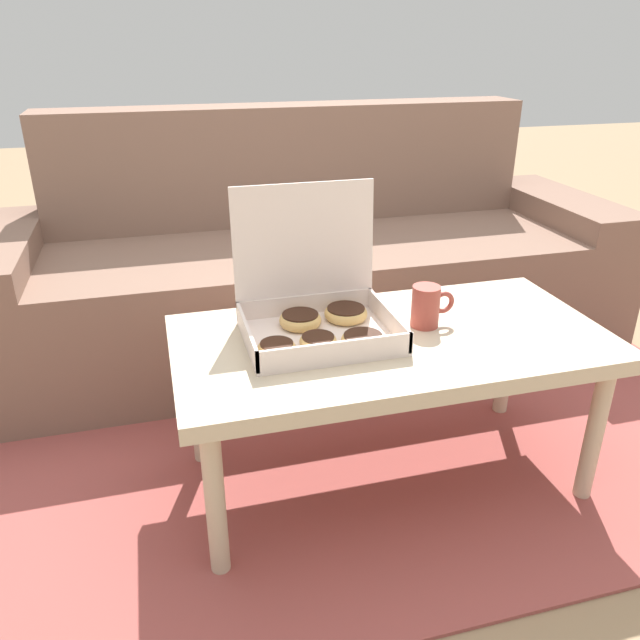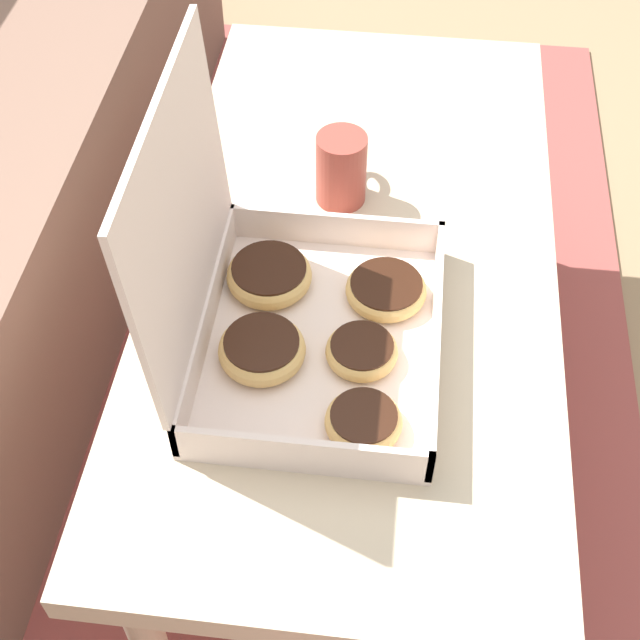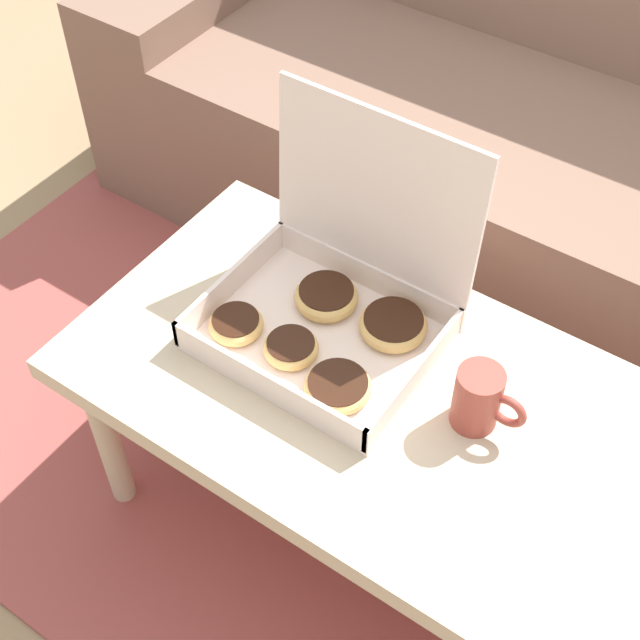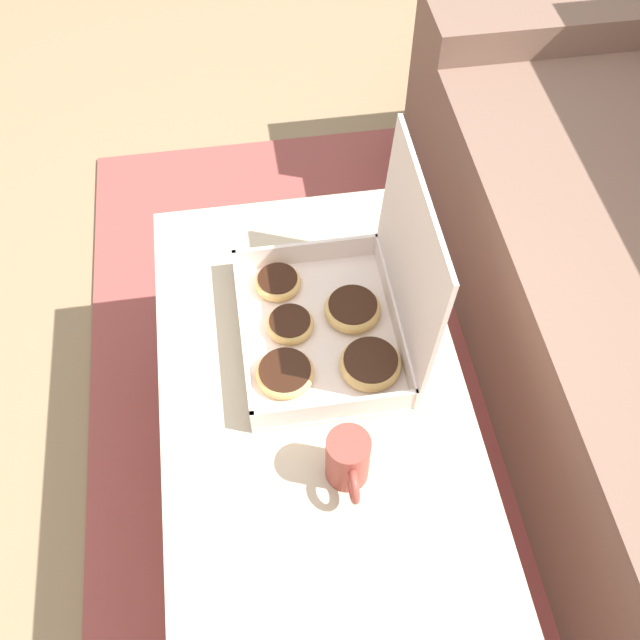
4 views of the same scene
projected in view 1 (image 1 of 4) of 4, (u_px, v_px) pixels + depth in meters
The scene contains 6 objects.
ground_plane at pixel (374, 460), 1.78m from camera, with size 12.00×12.00×0.00m, color #937756.
area_rug at pixel (343, 403), 2.04m from camera, with size 2.42×1.76×0.01m, color #994742.
couch at pixel (306, 270), 2.33m from camera, with size 2.30×0.76×0.87m.
coffee_table at pixel (391, 352), 1.54m from camera, with size 1.06×0.54×0.43m.
pastry_box at pixel (319, 311), 1.51m from camera, with size 0.36×0.31×0.34m.
coffee_mug at pixel (427, 306), 1.55m from camera, with size 0.11×0.07×0.11m.
Camera 1 is at (-0.53, -1.35, 1.11)m, focal length 35.00 mm.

